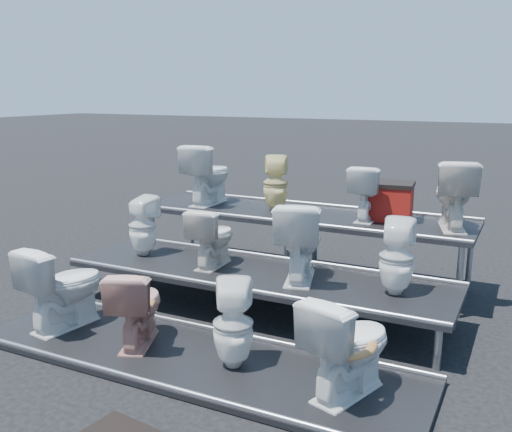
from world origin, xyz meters
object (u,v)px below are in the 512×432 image
at_px(toilet_6, 299,240).
at_px(red_crate, 388,203).
at_px(toilet_7, 397,257).
at_px(toilet_10, 368,193).
at_px(toilet_5, 212,237).
at_px(toilet_1, 137,306).
at_px(toilet_2, 233,324).
at_px(toilet_3, 348,344).
at_px(toilet_8, 208,174).
at_px(toilet_11, 454,194).
at_px(toilet_0, 64,286).
at_px(toilet_9, 276,183).
at_px(toilet_4, 143,226).

xyz_separation_m(toilet_6, red_crate, (0.55, 1.44, 0.18)).
distance_m(toilet_7, toilet_10, 1.50).
bearing_deg(toilet_5, toilet_1, 84.97).
bearing_deg(red_crate, toilet_5, -143.96).
xyz_separation_m(toilet_2, toilet_3, (1.01, 0.00, 0.03)).
xyz_separation_m(toilet_6, toilet_7, (1.00, 0.00, -0.05)).
bearing_deg(toilet_3, toilet_10, -58.71).
bearing_deg(toilet_8, toilet_7, 154.54).
bearing_deg(toilet_11, toilet_10, -14.96).
distance_m(toilet_1, toilet_2, 1.02).
distance_m(toilet_0, toilet_3, 2.93).
bearing_deg(toilet_10, toilet_1, 60.70).
bearing_deg(toilet_9, toilet_7, 122.24).
xyz_separation_m(toilet_4, toilet_10, (2.34, 1.30, 0.38)).
bearing_deg(toilet_0, toilet_2, -171.91).
relative_size(toilet_7, toilet_10, 1.12).
distance_m(toilet_0, red_crate, 3.78).
height_order(toilet_6, toilet_7, toilet_6).
xyz_separation_m(toilet_3, toilet_6, (-0.94, 1.30, 0.41)).
distance_m(toilet_7, toilet_9, 2.30).
bearing_deg(toilet_9, toilet_6, 100.71).
height_order(toilet_0, toilet_5, toilet_5).
distance_m(toilet_2, red_crate, 2.88).
relative_size(toilet_0, toilet_4, 1.20).
bearing_deg(toilet_3, toilet_4, -5.54).
bearing_deg(red_crate, toilet_6, -117.12).
bearing_deg(toilet_5, toilet_0, 51.05).
height_order(toilet_8, toilet_10, toilet_8).
bearing_deg(toilet_5, toilet_7, 177.13).
xyz_separation_m(toilet_1, toilet_6, (1.09, 1.30, 0.45)).
bearing_deg(toilet_3, toilet_0, 18.37).
distance_m(toilet_3, toilet_6, 1.66).
relative_size(toilet_2, toilet_9, 1.08).
height_order(toilet_1, toilet_5, toilet_5).
height_order(toilet_3, toilet_9, toilet_9).
bearing_deg(toilet_2, toilet_6, -117.78).
xyz_separation_m(toilet_5, red_crate, (1.59, 1.44, 0.27)).
relative_size(toilet_6, toilet_11, 1.07).
bearing_deg(toilet_6, toilet_5, -15.86).
height_order(toilet_10, toilet_11, toilet_11).
relative_size(toilet_9, toilet_11, 0.91).
bearing_deg(toilet_10, toilet_5, 42.78).
xyz_separation_m(toilet_4, toilet_11, (3.30, 1.30, 0.44)).
distance_m(toilet_6, toilet_10, 1.38).
bearing_deg(toilet_3, toilet_2, 18.37).
height_order(toilet_3, toilet_4, toilet_4).
height_order(toilet_7, toilet_8, toilet_8).
height_order(toilet_0, toilet_3, toilet_0).
bearing_deg(toilet_8, toilet_0, 86.37).
bearing_deg(toilet_1, toilet_0, -21.27).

